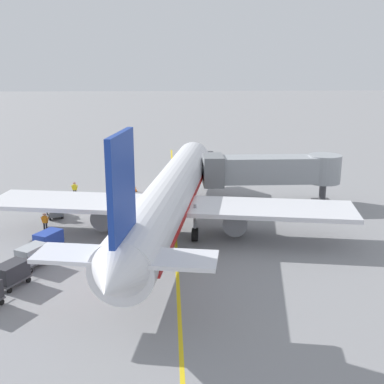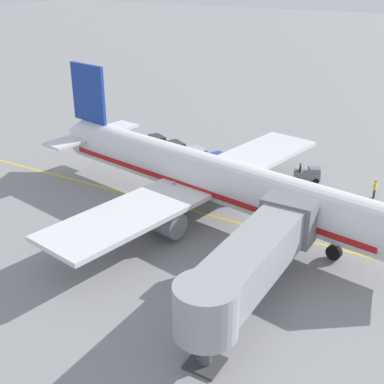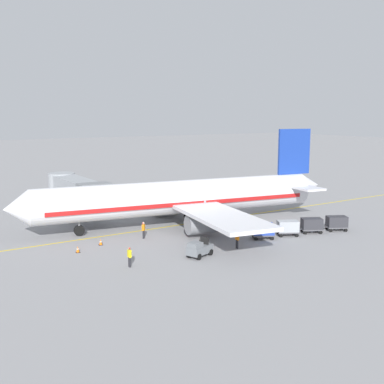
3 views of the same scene
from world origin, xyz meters
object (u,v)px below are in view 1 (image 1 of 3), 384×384
at_px(parked_airliner, 170,196).
at_px(safety_cone_nose_left, 145,195).
at_px(baggage_cart_second_in_train, 32,255).
at_px(ground_crew_marshaller, 75,189).
at_px(baggage_cart_front, 49,240).
at_px(baggage_tug_lead, 54,209).
at_px(baggage_cart_third_in_train, 12,273).
at_px(ground_crew_loader, 143,202).
at_px(jet_bridge, 271,170).
at_px(pushback_tractor, 205,163).
at_px(ground_crew_wing_walker, 45,222).
at_px(safety_cone_nose_right, 136,189).

xyz_separation_m(parked_airliner, safety_cone_nose_left, (-2.58, 10.83, -2.90)).
height_order(parked_airliner, baggage_cart_second_in_train, parked_airliner).
bearing_deg(ground_crew_marshaller, baggage_cart_front, -87.01).
distance_m(baggage_tug_lead, baggage_cart_third_in_train, 14.65).
height_order(parked_airliner, baggage_cart_front, parked_airliner).
relative_size(baggage_cart_second_in_train, ground_crew_loader, 1.70).
bearing_deg(parked_airliner, safety_cone_nose_left, 103.41).
xyz_separation_m(baggage_tug_lead, ground_crew_marshaller, (0.74, 6.38, 0.24)).
xyz_separation_m(jet_bridge, ground_crew_loader, (-12.97, -2.33, -2.50)).
bearing_deg(ground_crew_loader, ground_crew_marshaller, 145.53).
xyz_separation_m(pushback_tractor, ground_crew_wing_walker, (-15.35, -22.96, -0.15)).
relative_size(pushback_tractor, baggage_tug_lead, 1.74).
bearing_deg(baggage_cart_third_in_train, safety_cone_nose_right, 74.33).
bearing_deg(baggage_cart_second_in_train, ground_crew_loader, 61.12).
height_order(baggage_tug_lead, ground_crew_loader, ground_crew_loader).
relative_size(ground_crew_loader, ground_crew_marshaller, 1.00).
relative_size(pushback_tractor, safety_cone_nose_right, 8.14).
distance_m(ground_crew_marshaller, safety_cone_nose_right, 6.70).
relative_size(baggage_cart_front, safety_cone_nose_right, 4.88).
distance_m(baggage_cart_second_in_train, baggage_cart_third_in_train, 3.00).
xyz_separation_m(jet_bridge, baggage_tug_lead, (-21.16, -3.59, -2.74)).
height_order(parked_airliner, ground_crew_loader, parked_airliner).
bearing_deg(baggage_cart_second_in_train, baggage_tug_lead, 95.17).
relative_size(baggage_cart_third_in_train, safety_cone_nose_left, 4.88).
bearing_deg(baggage_cart_second_in_train, parked_airliner, 34.40).
xyz_separation_m(jet_bridge, safety_cone_nose_left, (-12.92, 2.25, -3.17)).
xyz_separation_m(pushback_tractor, baggage_cart_third_in_train, (-15.01, -33.20, -0.15)).
distance_m(parked_airliner, jet_bridge, 13.44).
xyz_separation_m(parked_airliner, pushback_tractor, (4.73, 23.56, -2.09)).
distance_m(baggage_cart_third_in_train, safety_cone_nose_left, 21.88).
height_order(jet_bridge, ground_crew_marshaller, jet_bridge).
relative_size(parked_airliner, baggage_cart_second_in_train, 12.93).
height_order(baggage_cart_third_in_train, safety_cone_nose_left, baggage_cart_third_in_train).
height_order(baggage_cart_front, safety_cone_nose_left, baggage_cart_front).
relative_size(parked_airliner, safety_cone_nose_right, 63.10).
bearing_deg(ground_crew_wing_walker, ground_crew_marshaller, 87.23).
xyz_separation_m(parked_airliner, jet_bridge, (10.34, 8.59, 0.27)).
xyz_separation_m(ground_crew_loader, ground_crew_marshaller, (-7.46, 5.12, 0.00)).
xyz_separation_m(baggage_tug_lead, ground_crew_wing_walker, (0.22, -4.39, 0.24)).
bearing_deg(baggage_tug_lead, baggage_cart_third_in_train, -87.84).
relative_size(ground_crew_loader, safety_cone_nose_left, 2.86).
relative_size(ground_crew_marshaller, safety_cone_nose_right, 2.86).
xyz_separation_m(baggage_cart_third_in_train, safety_cone_nose_right, (6.50, 23.16, -0.66)).
bearing_deg(baggage_cart_second_in_train, baggage_cart_third_in_train, -99.75).
xyz_separation_m(baggage_tug_lead, safety_cone_nose_right, (7.05, 8.53, -0.42)).
distance_m(ground_crew_loader, safety_cone_nose_left, 4.63).
distance_m(jet_bridge, baggage_tug_lead, 21.64).
bearing_deg(baggage_cart_third_in_train, baggage_cart_second_in_train, 80.25).
relative_size(jet_bridge, ground_crew_wing_walker, 8.32).
bearing_deg(ground_crew_loader, safety_cone_nose_left, 89.37).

